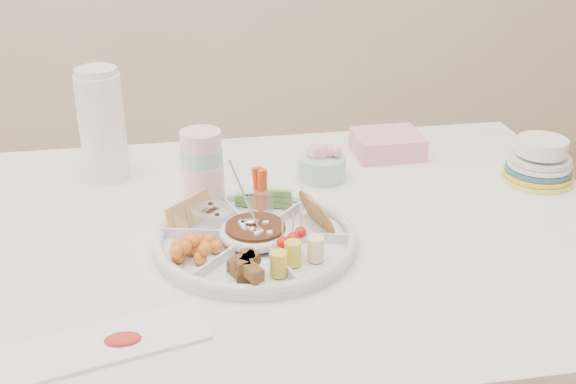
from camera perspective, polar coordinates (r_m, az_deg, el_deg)
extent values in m
cube|color=white|center=(1.66, -2.48, -14.62)|extent=(1.52, 1.02, 0.76)
cylinder|color=silver|center=(1.37, -2.58, -3.51)|extent=(0.46, 0.46, 0.04)
cylinder|color=black|center=(1.37, -2.59, -3.24)|extent=(0.14, 0.14, 0.04)
cylinder|color=beige|center=(1.48, -6.86, 2.86)|extent=(0.10, 0.10, 0.25)
cylinder|color=white|center=(1.67, -14.49, 5.23)|extent=(0.13, 0.13, 0.27)
cylinder|color=#A7CDB2|center=(1.65, 2.72, 2.36)|extent=(0.12, 0.12, 0.08)
cube|color=pink|center=(1.81, 7.85, 3.78)|extent=(0.16, 0.14, 0.05)
cylinder|color=gold|center=(1.73, 19.28, 2.44)|extent=(0.18, 0.18, 0.10)
cube|color=silver|center=(1.16, -14.41, -11.58)|extent=(0.34, 0.18, 0.01)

